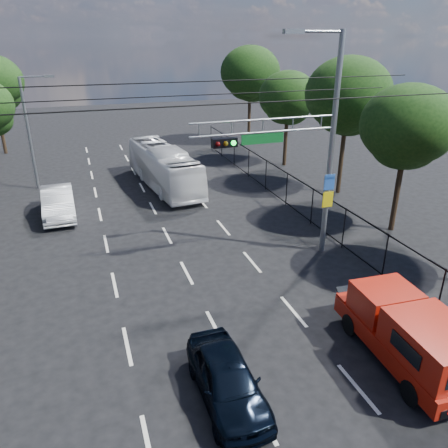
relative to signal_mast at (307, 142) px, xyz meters
name	(u,v)px	position (x,y,z in m)	size (l,w,h in m)	color
ground	(261,415)	(-5.28, -7.99, -5.24)	(120.00, 120.00, 0.00)	black
lane_markings	(159,221)	(-5.28, 6.01, -5.24)	(6.12, 38.00, 0.01)	beige
signal_mast	(307,142)	(0.00, 0.00, 0.00)	(6.43, 0.39, 9.50)	slate
streetlight_left	(31,128)	(-11.62, 14.01, -1.30)	(2.09, 0.22, 7.08)	slate
utility_wires	(175,94)	(-5.28, 0.84, 1.99)	(22.00, 5.04, 0.74)	black
fence_right	(301,198)	(2.32, 4.18, -4.21)	(0.06, 34.03, 2.00)	black
tree_right_b	(407,132)	(5.93, 1.03, -0.19)	(4.50, 4.50, 7.31)	black
tree_right_c	(348,100)	(6.53, 7.03, 0.49)	(5.10, 5.10, 8.29)	black
tree_right_d	(288,101)	(6.13, 14.03, -0.39)	(4.32, 4.32, 7.02)	black
tree_right_e	(250,77)	(6.33, 22.03, 0.69)	(5.28, 5.28, 8.58)	black
red_pickup	(409,333)	(-0.29, -7.47, -4.18)	(2.23, 5.44, 1.99)	black
navy_hatchback	(227,379)	(-5.94, -7.13, -4.58)	(1.57, 3.89, 1.33)	black
white_bus	(164,167)	(-3.79, 11.82, -3.91)	(2.24, 9.57, 2.67)	silver
white_van	(58,203)	(-10.41, 8.54, -4.46)	(1.65, 4.74, 1.56)	silver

